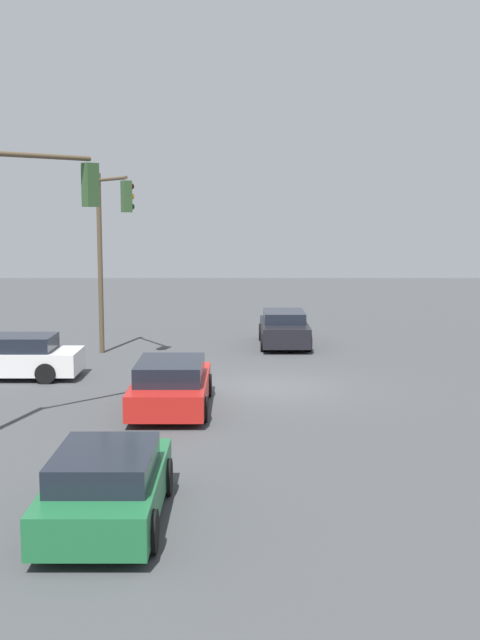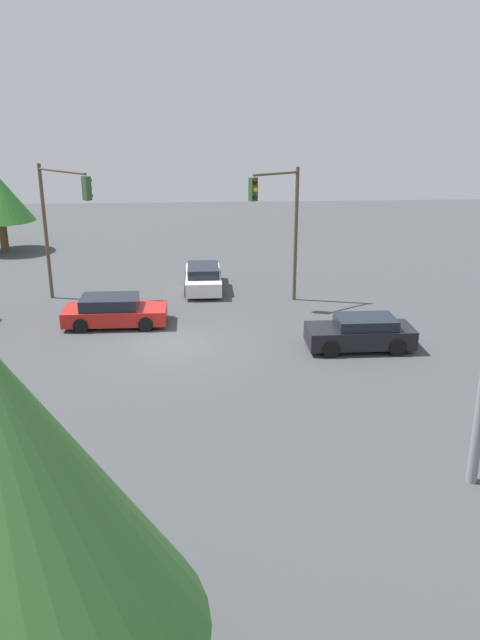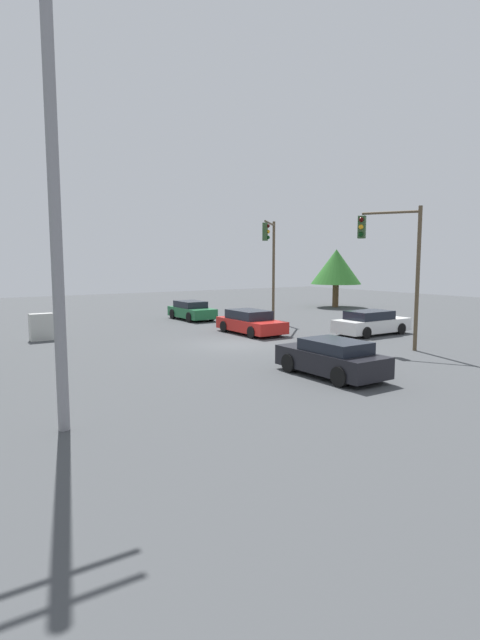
# 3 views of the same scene
# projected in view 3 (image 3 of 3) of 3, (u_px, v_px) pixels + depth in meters

# --- Properties ---
(ground_plane) EXTENTS (80.00, 80.00, 0.00)m
(ground_plane) POSITION_uv_depth(u_px,v_px,m) (236.00, 344.00, 24.69)
(ground_plane) COLOR #424447
(sedan_red) EXTENTS (2.04, 4.50, 1.33)m
(sedan_red) POSITION_uv_depth(u_px,v_px,m) (250.00, 322.00, 28.25)
(sedan_red) COLOR red
(sedan_red) RESTS_ON ground_plane
(sedan_green) EXTENTS (1.93, 4.11, 1.30)m
(sedan_green) POSITION_uv_depth(u_px,v_px,m) (192.00, 311.00, 34.95)
(sedan_green) COLOR #1E6638
(sedan_green) RESTS_ON ground_plane
(sedan_dark) EXTENTS (1.91, 4.23, 1.34)m
(sedan_dark) POSITION_uv_depth(u_px,v_px,m) (332.00, 358.00, 17.84)
(sedan_dark) COLOR black
(sedan_dark) RESTS_ON ground_plane
(sedan_white) EXTENTS (4.55, 1.96, 1.35)m
(sedan_white) POSITION_uv_depth(u_px,v_px,m) (371.00, 323.00, 27.90)
(sedan_white) COLOR silver
(sedan_white) RESTS_ON ground_plane
(traffic_signal_main) EXTENTS (1.67, 2.54, 6.57)m
(traffic_signal_main) POSITION_uv_depth(u_px,v_px,m) (395.00, 254.00, 22.94)
(traffic_signal_main) COLOR brown
(traffic_signal_main) RESTS_ON ground_plane
(traffic_signal_cross) EXTENTS (2.96, 2.94, 6.70)m
(traffic_signal_cross) POSITION_uv_depth(u_px,v_px,m) (271.00, 254.00, 31.85)
(traffic_signal_cross) COLOR brown
(traffic_signal_cross) RESTS_ON ground_plane
(utility_pole_tall) EXTENTS (2.20, 0.28, 11.95)m
(utility_pole_tall) POSITION_uv_depth(u_px,v_px,m) (53.00, 167.00, 11.51)
(utility_pole_tall) COLOR gray
(utility_pole_tall) RESTS_ON ground_plane
(electrical_cabinet) EXTENTS (1.16, 0.57, 1.41)m
(electrical_cabinet) POSITION_uv_depth(u_px,v_px,m) (41.00, 327.00, 25.85)
(electrical_cabinet) COLOR #B2B2AD
(electrical_cabinet) RESTS_ON ground_plane
(tree_far) EXTENTS (4.42, 4.42, 5.11)m
(tree_far) POSITION_uv_depth(u_px,v_px,m) (336.00, 267.00, 44.04)
(tree_far) COLOR brown
(tree_far) RESTS_ON ground_plane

